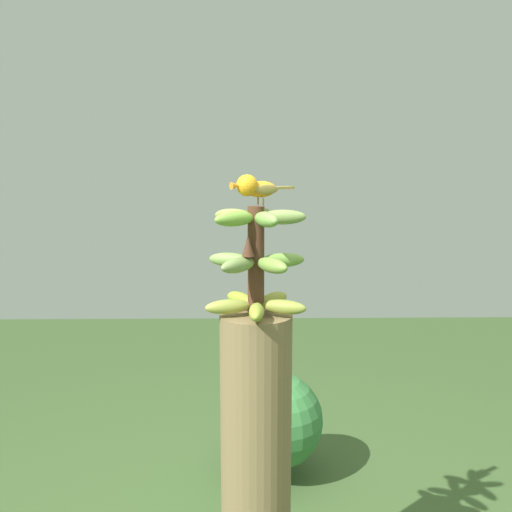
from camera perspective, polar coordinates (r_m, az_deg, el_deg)
banana_tree at (r=1.94m, az=0.00°, el=-21.51°), size 0.22×0.22×1.09m
banana_bunch at (r=1.70m, az=-0.01°, el=-0.51°), size 0.30×0.30×0.32m
perched_bird at (r=1.71m, az=-0.13°, el=6.70°), size 0.19×0.13×0.09m
tropical_shrub at (r=2.93m, az=1.92°, el=-15.68°), size 0.46×0.46×0.54m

